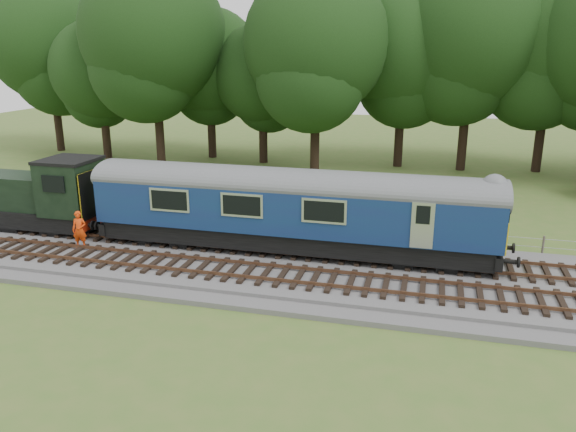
# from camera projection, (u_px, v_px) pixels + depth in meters

# --- Properties ---
(ground) EXTENTS (120.00, 120.00, 0.00)m
(ground) POSITION_uv_depth(u_px,v_px,m) (356.00, 276.00, 23.70)
(ground) COLOR #476B27
(ground) RESTS_ON ground
(ballast) EXTENTS (70.00, 7.00, 0.35)m
(ballast) POSITION_uv_depth(u_px,v_px,m) (356.00, 272.00, 23.65)
(ballast) COLOR #4C4C4F
(ballast) RESTS_ON ground
(track_north) EXTENTS (67.20, 2.40, 0.21)m
(track_north) POSITION_uv_depth(u_px,v_px,m) (360.00, 256.00, 24.88)
(track_north) COLOR black
(track_north) RESTS_ON ballast
(track_south) EXTENTS (67.20, 2.40, 0.21)m
(track_south) POSITION_uv_depth(u_px,v_px,m) (350.00, 282.00, 22.10)
(track_south) COLOR black
(track_south) RESTS_ON ballast
(fence) EXTENTS (64.00, 0.12, 1.00)m
(fence) POSITION_uv_depth(u_px,v_px,m) (368.00, 242.00, 27.87)
(fence) COLOR #6B6054
(fence) RESTS_ON ground
(tree_line) EXTENTS (70.00, 8.00, 18.00)m
(tree_line) POSITION_uv_depth(u_px,v_px,m) (395.00, 171.00, 44.08)
(tree_line) COLOR black
(tree_line) RESTS_ON ground
(dmu_railcar) EXTENTS (18.05, 2.86, 3.88)m
(dmu_railcar) POSITION_uv_depth(u_px,v_px,m) (291.00, 203.00, 25.02)
(dmu_railcar) COLOR black
(dmu_railcar) RESTS_ON ground
(shunter_loco) EXTENTS (8.92, 2.60, 3.38)m
(shunter_loco) POSITION_uv_depth(u_px,v_px,m) (26.00, 197.00, 28.58)
(shunter_loco) COLOR black
(shunter_loco) RESTS_ON ground
(worker) EXTENTS (0.73, 0.58, 1.76)m
(worker) POSITION_uv_depth(u_px,v_px,m) (79.00, 230.00, 25.79)
(worker) COLOR #F0400C
(worker) RESTS_ON ballast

